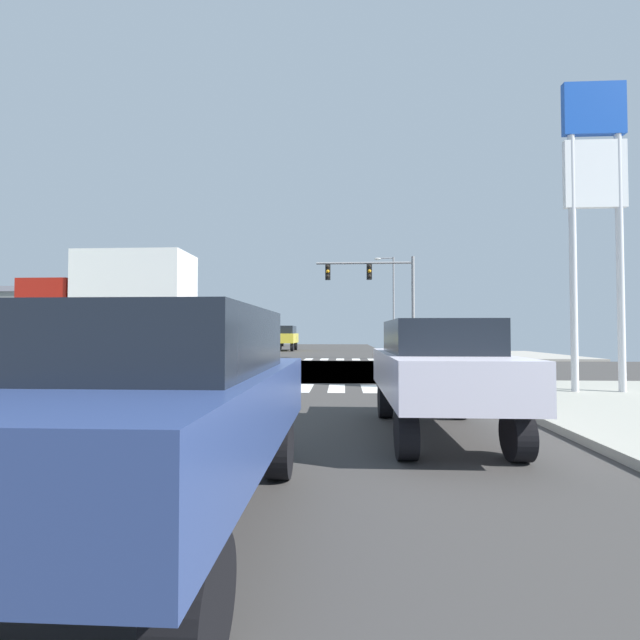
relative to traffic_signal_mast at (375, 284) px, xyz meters
The scene contains 14 objects.
ground 10.32m from the traffic_signal_mast, 126.77° to the right, with size 90.00×90.00×0.05m.
sidewalk_corner_ne 10.05m from the traffic_signal_mast, 31.88° to the left, with size 12.00×12.00×0.14m.
sidewalk_corner_nw 19.63m from the traffic_signal_mast, 165.76° to the left, with size 12.00×12.00×0.14m.
crosswalk_near 16.41m from the traffic_signal_mast, 111.36° to the right, with size 13.50×2.00×0.01m.
crosswalk_far 7.46m from the traffic_signal_mast, behind, with size 13.50×2.00×0.01m.
traffic_signal_mast is the anchor object (origin of this frame).
gas_station_sign 16.72m from the traffic_signal_mast, 73.84° to the right, with size 1.60×0.20×8.32m.
street_lamp 11.86m from the traffic_signal_mast, 79.13° to the left, with size 1.78×0.32×8.46m.
bank_building 23.43m from the traffic_signal_mast, 161.26° to the left, with size 13.89×8.13×5.17m.
suv_nearside_1 28.14m from the traffic_signal_mast, 112.00° to the left, with size 1.96×4.60×2.34m.
sedan_farside_1 20.92m from the traffic_signal_mast, 91.30° to the right, with size 1.80×4.30×1.88m.
suv_queued_2 15.93m from the traffic_signal_mast, 118.66° to the left, with size 1.96×4.60×2.34m.
sedan_leading_3 24.86m from the traffic_signal_mast, 98.10° to the right, with size 1.80×4.30×1.88m.
box_truck_trailing_1 15.66m from the traffic_signal_mast, 135.75° to the right, with size 7.20×2.40×4.85m.
Camera 1 is at (3.45, -20.66, 1.67)m, focal length 24.84 mm.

